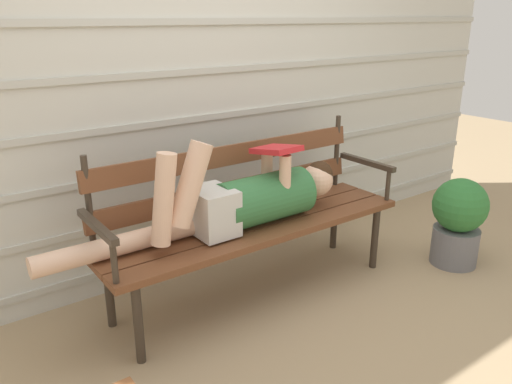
% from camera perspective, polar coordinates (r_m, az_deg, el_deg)
% --- Properties ---
extents(ground_plane, '(12.00, 12.00, 0.00)m').
position_cam_1_polar(ground_plane, '(2.95, 0.60, -11.69)').
color(ground_plane, tan).
extents(house_siding, '(5.30, 0.08, 2.43)m').
position_cam_1_polar(house_siding, '(3.03, -6.21, 13.45)').
color(house_siding, beige).
rests_on(house_siding, ground).
extents(park_bench, '(1.79, 0.48, 0.90)m').
position_cam_1_polar(park_bench, '(2.82, -0.83, -2.10)').
color(park_bench, brown).
rests_on(park_bench, ground).
extents(reclining_person, '(1.70, 0.26, 0.53)m').
position_cam_1_polar(reclining_person, '(2.68, -1.34, -0.81)').
color(reclining_person, '#33703D').
extents(potted_plant, '(0.34, 0.34, 0.57)m').
position_cam_1_polar(potted_plant, '(3.43, 21.81, -2.87)').
color(potted_plant, slate).
rests_on(potted_plant, ground).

